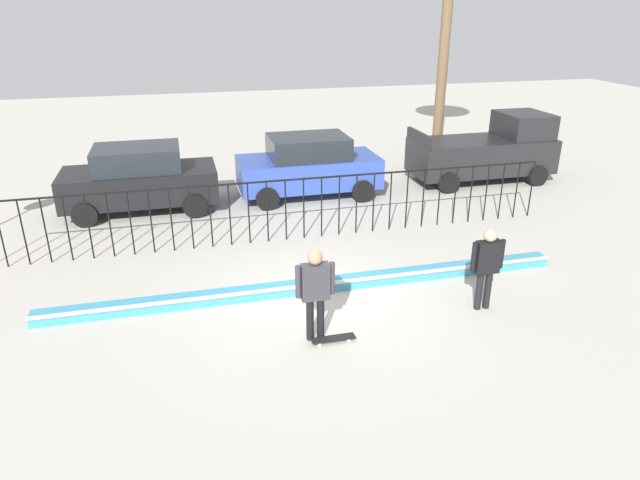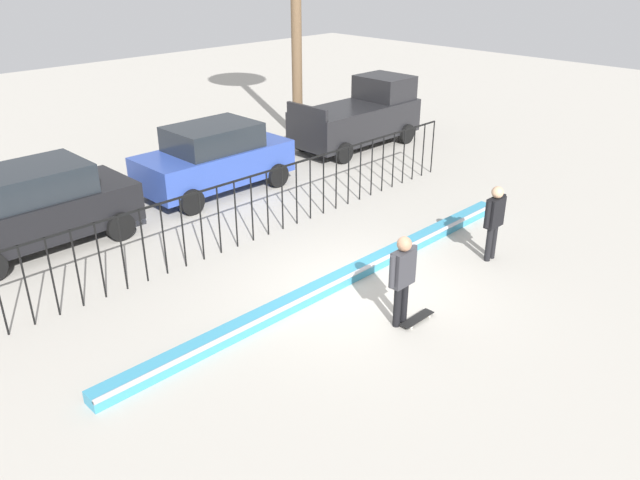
% 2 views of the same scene
% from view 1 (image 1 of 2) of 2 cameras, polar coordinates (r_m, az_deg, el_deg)
% --- Properties ---
extents(ground_plane, '(60.00, 60.00, 0.00)m').
position_cam_1_polar(ground_plane, '(11.46, -0.01, -6.48)').
color(ground_plane, '#ADA89E').
extents(bowl_coping_ledge, '(11.00, 0.40, 0.27)m').
position_cam_1_polar(bowl_coping_ledge, '(11.90, -0.71, -4.65)').
color(bowl_coping_ledge, teal).
rests_on(bowl_coping_ledge, ground).
extents(perimeter_fence, '(14.04, 0.04, 1.60)m').
position_cam_1_polar(perimeter_fence, '(14.16, -3.50, 3.80)').
color(perimeter_fence, black).
rests_on(perimeter_fence, ground).
extents(skateboarder, '(0.71, 0.26, 1.75)m').
position_cam_1_polar(skateboarder, '(9.86, -0.49, -4.75)').
color(skateboarder, black).
rests_on(skateboarder, ground).
extents(skateboard, '(0.80, 0.20, 0.07)m').
position_cam_1_polar(skateboard, '(10.27, 1.34, -9.92)').
color(skateboard, black).
rests_on(skateboard, ground).
extents(camera_operator, '(0.69, 0.26, 1.70)m').
position_cam_1_polar(camera_operator, '(11.32, 16.52, -2.10)').
color(camera_operator, black).
rests_on(camera_operator, ground).
extents(parked_car_black, '(4.30, 2.12, 1.90)m').
position_cam_1_polar(parked_car_black, '(17.02, -17.77, 5.93)').
color(parked_car_black, black).
rests_on(parked_car_black, ground).
extents(parked_car_blue, '(4.30, 2.12, 1.90)m').
position_cam_1_polar(parked_car_blue, '(17.53, -1.18, 7.50)').
color(parked_car_blue, '#2D479E').
rests_on(parked_car_blue, ground).
extents(pickup_truck, '(4.70, 2.12, 2.24)m').
position_cam_1_polar(pickup_truck, '(19.94, 16.60, 8.65)').
color(pickup_truck, black).
rests_on(pickup_truck, ground).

